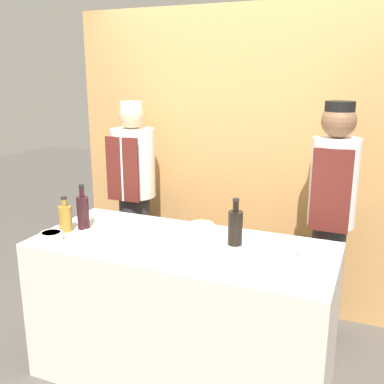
# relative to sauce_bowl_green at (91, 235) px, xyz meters

# --- Properties ---
(ground_plane) EXTENTS (14.00, 14.00, 0.00)m
(ground_plane) POSITION_rel_sauce_bowl_green_xyz_m (0.54, 0.14, -0.93)
(ground_plane) COLOR #4C4742
(cabinet_wall) EXTENTS (2.82, 0.18, 2.40)m
(cabinet_wall) POSITION_rel_sauce_bowl_green_xyz_m (0.54, 1.34, 0.27)
(cabinet_wall) COLOR #B7844C
(cabinet_wall) RESTS_ON ground_plane
(counter) EXTENTS (1.81, 0.80, 0.91)m
(counter) POSITION_rel_sauce_bowl_green_xyz_m (0.54, 0.14, -0.48)
(counter) COLOR beige
(counter) RESTS_ON ground_plane
(sauce_bowl_green) EXTENTS (0.12, 0.12, 0.05)m
(sauce_bowl_green) POSITION_rel_sauce_bowl_green_xyz_m (0.00, 0.00, 0.00)
(sauce_bowl_green) COLOR silver
(sauce_bowl_green) RESTS_ON counter
(sauce_bowl_orange) EXTENTS (0.14, 0.14, 0.05)m
(sauce_bowl_orange) POSITION_rel_sauce_bowl_green_xyz_m (-0.20, -0.12, 0.00)
(sauce_bowl_orange) COLOR silver
(sauce_bowl_orange) RESTS_ON counter
(sauce_bowl_red) EXTENTS (0.17, 0.17, 0.06)m
(sauce_bowl_red) POSITION_rel_sauce_bowl_green_xyz_m (0.58, 0.37, 0.01)
(sauce_bowl_red) COLOR silver
(sauce_bowl_red) RESTS_ON counter
(cutting_board) EXTENTS (0.31, 0.23, 0.02)m
(cutting_board) POSITION_rel_sauce_bowl_green_xyz_m (0.25, 0.28, -0.02)
(cutting_board) COLOR white
(cutting_board) RESTS_ON counter
(bottle_soy) EXTENTS (0.09, 0.09, 0.28)m
(bottle_soy) POSITION_rel_sauce_bowl_green_xyz_m (0.84, 0.26, 0.09)
(bottle_soy) COLOR black
(bottle_soy) RESTS_ON counter
(bottle_wine) EXTENTS (0.08, 0.08, 0.30)m
(bottle_wine) POSITION_rel_sauce_bowl_green_xyz_m (-0.16, 0.14, 0.09)
(bottle_wine) COLOR black
(bottle_wine) RESTS_ON counter
(bottle_vinegar) EXTENTS (0.08, 0.08, 0.23)m
(bottle_vinegar) POSITION_rel_sauce_bowl_green_xyz_m (-0.24, 0.06, 0.06)
(bottle_vinegar) COLOR olive
(bottle_vinegar) RESTS_ON counter
(cup_cream) EXTENTS (0.08, 0.08, 0.09)m
(cup_cream) POSITION_rel_sauce_bowl_green_xyz_m (1.26, 0.21, 0.02)
(cup_cream) COLOR silver
(cup_cream) RESTS_ON counter
(chef_left) EXTENTS (0.35, 0.35, 1.68)m
(chef_left) POSITION_rel_sauce_bowl_green_xyz_m (-0.23, 0.92, -0.02)
(chef_left) COLOR #28282D
(chef_left) RESTS_ON ground_plane
(chef_right) EXTENTS (0.32, 0.32, 1.72)m
(chef_right) POSITION_rel_sauce_bowl_green_xyz_m (1.32, 0.92, 0.02)
(chef_right) COLOR #28282D
(chef_right) RESTS_ON ground_plane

